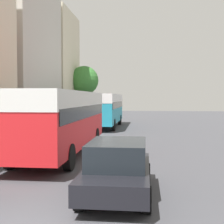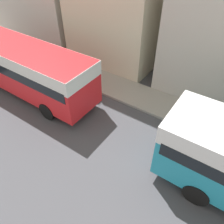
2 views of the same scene
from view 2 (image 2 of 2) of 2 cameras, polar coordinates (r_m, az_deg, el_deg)
bus_lead at (r=13.92m, az=-22.63°, el=11.89°), size 2.55×9.70×2.98m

